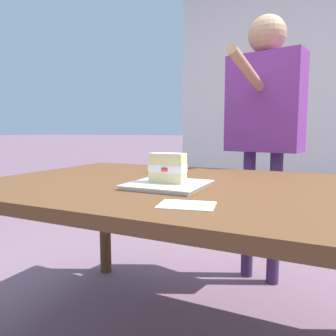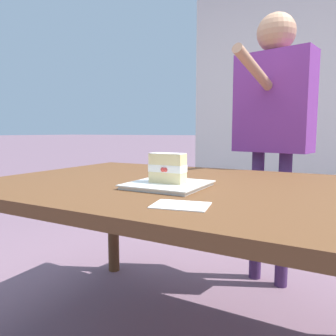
% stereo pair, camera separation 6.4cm
% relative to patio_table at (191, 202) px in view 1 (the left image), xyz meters
% --- Properties ---
extents(patio_table, '(1.65, 1.07, 0.70)m').
position_rel_patio_table_xyz_m(patio_table, '(0.00, 0.00, 0.00)').
color(patio_table, brown).
rests_on(patio_table, ground).
extents(dessert_plate, '(0.27, 0.27, 0.02)m').
position_rel_patio_table_xyz_m(dessert_plate, '(-0.04, -0.12, 0.08)').
color(dessert_plate, white).
rests_on(dessert_plate, patio_table).
extents(cake_slice, '(0.13, 0.07, 0.11)m').
position_rel_patio_table_xyz_m(cake_slice, '(-0.05, -0.12, 0.14)').
color(cake_slice, '#EAD18C').
rests_on(cake_slice, dessert_plate).
extents(dessert_fork, '(0.09, 0.16, 0.01)m').
position_rel_patio_table_xyz_m(dessert_fork, '(-0.08, 0.10, 0.08)').
color(dessert_fork, silver).
rests_on(dessert_fork, patio_table).
extents(paper_napkin, '(0.17, 0.14, 0.00)m').
position_rel_patio_table_xyz_m(paper_napkin, '(0.12, -0.36, 0.08)').
color(paper_napkin, white).
rests_on(paper_napkin, patio_table).
extents(diner_person, '(0.45, 0.58, 1.55)m').
position_rel_patio_table_xyz_m(diner_person, '(0.15, 0.79, 0.41)').
color(diner_person, '#452855').
rests_on(diner_person, ground).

